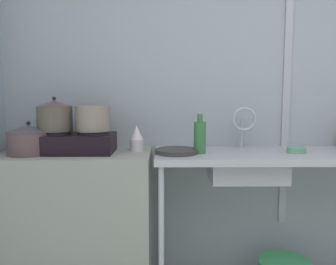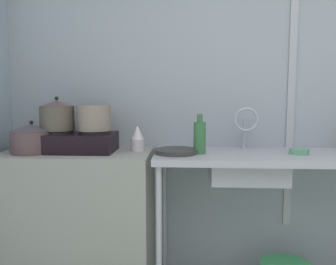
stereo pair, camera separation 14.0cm
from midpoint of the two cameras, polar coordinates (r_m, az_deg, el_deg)
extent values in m
cube|color=#949AA4|center=(2.58, 14.40, 4.58)|extent=(4.48, 0.10, 2.43)
cube|color=#A3A3AD|center=(2.55, 17.26, 7.20)|extent=(0.05, 0.01, 1.94)
cube|color=gray|center=(2.42, -16.23, -13.92)|extent=(0.95, 0.52, 0.92)
cube|color=#A3A3AD|center=(2.32, 16.89, -3.59)|extent=(1.65, 0.52, 0.04)
cylinder|color=#A6A6B2|center=(2.14, -3.08, -17.02)|extent=(0.04, 0.04, 0.88)
cylinder|color=#9DA1AC|center=(2.55, -2.62, -13.07)|extent=(0.04, 0.04, 0.88)
cube|color=black|center=(2.29, -16.67, -1.69)|extent=(0.49, 0.30, 0.12)
cylinder|color=black|center=(2.32, -19.53, 0.01)|extent=(0.20, 0.20, 0.02)
cylinder|color=black|center=(2.25, -13.84, 0.02)|extent=(0.20, 0.20, 0.02)
cylinder|color=#4D443A|center=(2.31, -19.61, 2.12)|extent=(0.22, 0.22, 0.15)
cone|color=brown|center=(2.31, -19.70, 4.48)|extent=(0.22, 0.22, 0.04)
sphere|color=black|center=(2.31, -19.73, 5.23)|extent=(0.02, 0.02, 0.02)
cylinder|color=slate|center=(2.24, -13.90, 2.26)|extent=(0.21, 0.21, 0.16)
cylinder|color=#503A3C|center=(2.32, -23.28, -1.60)|extent=(0.26, 0.26, 0.14)
cone|color=#463C44|center=(2.31, -23.37, 0.61)|extent=(0.26, 0.26, 0.04)
sphere|color=black|center=(2.31, -23.41, 1.40)|extent=(0.02, 0.02, 0.02)
cylinder|color=beige|center=(2.27, -6.87, -2.06)|extent=(0.09, 0.09, 0.08)
cone|color=beige|center=(2.26, -6.90, 0.03)|extent=(0.08, 0.08, 0.09)
cube|color=#A3A3AD|center=(2.26, 10.89, -5.43)|extent=(0.46, 0.32, 0.17)
cylinder|color=#A3A3AD|center=(2.41, 10.25, -0.12)|extent=(0.02, 0.02, 0.20)
torus|color=#A3A3AD|center=(2.33, 10.63, 2.15)|extent=(0.16, 0.02, 0.16)
cylinder|color=#32312E|center=(2.17, -0.46, -3.07)|extent=(0.27, 0.27, 0.03)
cylinder|color=#5A9674|center=(2.32, 18.52, -2.69)|extent=(0.12, 0.12, 0.04)
cylinder|color=#336638|center=(2.17, 3.35, -0.84)|extent=(0.08, 0.08, 0.20)
cylinder|color=#336638|center=(2.16, 3.37, 2.37)|extent=(0.03, 0.03, 0.05)
camera|label=1|loc=(0.07, -91.83, -0.21)|focal=37.48mm
camera|label=2|loc=(0.07, 88.17, 0.21)|focal=37.48mm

